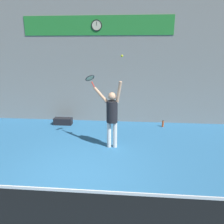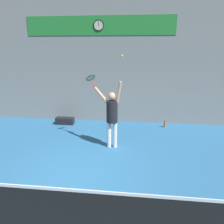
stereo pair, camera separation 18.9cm
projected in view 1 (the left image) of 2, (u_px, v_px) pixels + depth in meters
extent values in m
plane|color=teal|center=(72.00, 182.00, 5.11)|extent=(18.00, 18.00, 0.00)
cube|color=gray|center=(98.00, 61.00, 8.70)|extent=(18.00, 0.10, 5.00)
cube|color=#288C38|center=(97.00, 25.00, 8.27)|extent=(5.75, 0.02, 0.71)
cylinder|color=beige|center=(97.00, 25.00, 8.25)|extent=(0.38, 0.02, 0.38)
torus|color=black|center=(97.00, 25.00, 8.25)|extent=(0.41, 0.04, 0.41)
cube|color=black|center=(97.00, 23.00, 8.22)|extent=(0.02, 0.01, 0.15)
cube|color=black|center=(45.00, 214.00, 3.51)|extent=(8.97, 0.01, 0.91)
cube|color=white|center=(42.00, 189.00, 3.37)|extent=(8.97, 0.02, 0.05)
cylinder|color=white|center=(109.00, 134.00, 6.80)|extent=(0.13, 0.13, 0.84)
cylinder|color=white|center=(115.00, 135.00, 6.79)|extent=(0.13, 0.13, 0.84)
cylinder|color=black|center=(112.00, 112.00, 6.58)|extent=(0.34, 0.34, 0.65)
sphere|color=#D8A884|center=(112.00, 96.00, 6.45)|extent=(0.23, 0.23, 0.23)
cylinder|color=#D8A884|center=(119.00, 92.00, 6.35)|extent=(0.23, 0.21, 0.65)
cylinder|color=#D8A884|center=(101.00, 95.00, 6.64)|extent=(0.51, 0.44, 0.43)
cylinder|color=red|center=(93.00, 85.00, 6.80)|extent=(0.15, 0.15, 0.20)
torus|color=black|center=(90.00, 78.00, 6.87)|extent=(0.39, 0.39, 0.22)
cylinder|color=beige|center=(90.00, 78.00, 6.87)|extent=(0.32, 0.32, 0.17)
sphere|color=#CCDB2D|center=(122.00, 56.00, 5.97)|extent=(0.07, 0.07, 0.07)
cylinder|color=#D84C19|center=(163.00, 124.00, 8.63)|extent=(0.07, 0.07, 0.23)
cylinder|color=black|center=(163.00, 121.00, 8.59)|extent=(0.04, 0.04, 0.04)
cube|color=black|center=(63.00, 121.00, 8.89)|extent=(0.73, 0.29, 0.27)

